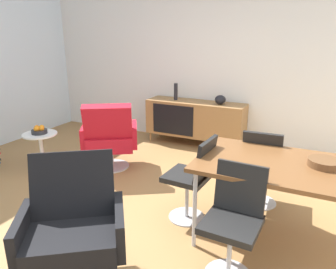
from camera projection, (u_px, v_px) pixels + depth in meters
ground_plane at (138, 216)px, 3.27m from camera, size 8.32×8.32×0.00m
wall_back at (220, 57)px, 5.08m from camera, size 6.80×0.12×2.80m
sideboard at (195, 119)px, 5.23m from camera, size 1.60×0.45×0.72m
vase_cobalt at (176, 92)px, 5.25m from camera, size 0.06×0.06×0.27m
vase_sculptural_dark at (220, 100)px, 4.96m from camera, size 0.17×0.17×0.14m
dining_table at (295, 170)px, 2.64m from camera, size 1.60×0.90×0.74m
wooden_bowl_on_table at (325, 163)px, 2.60m from camera, size 0.26×0.26×0.06m
dining_chair_near_window at (193, 176)px, 3.07m from camera, size 0.45×0.42×0.86m
dining_chair_back_left at (262, 165)px, 3.33m from camera, size 0.42×0.44×0.86m
dining_chair_front_left at (234, 218)px, 2.37m from camera, size 0.42×0.44×0.86m
lounge_chair_red at (110, 136)px, 4.26m from camera, size 0.89×0.88×0.95m
armchair_black_shell at (73, 223)px, 2.31m from camera, size 0.90×0.89×0.95m
side_table_round at (41, 148)px, 4.26m from camera, size 0.44×0.44×0.52m
fruit_bowl at (39, 130)px, 4.18m from camera, size 0.20×0.20×0.11m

